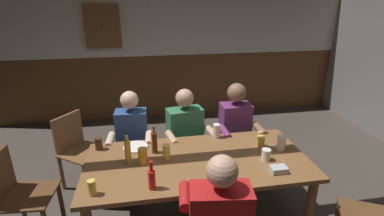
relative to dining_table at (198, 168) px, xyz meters
name	(u,v)px	position (x,y,z in m)	size (l,w,h in m)	color
back_wall_upper	(166,17)	(0.00, 2.95, 1.16)	(6.45, 0.12, 1.31)	beige
back_wall_wainscot	(168,86)	(0.00, 2.95, -0.07)	(6.45, 0.12, 1.16)	brown
dining_table	(198,168)	(0.00, 0.00, 0.00)	(2.03, 0.97, 0.74)	brown
person_0	(132,140)	(-0.62, 0.70, -0.01)	(0.50, 0.54, 1.19)	#2D4C84
person_1	(187,135)	(0.01, 0.70, 0.00)	(0.58, 0.57, 1.18)	#33724C
person_2	(237,129)	(0.61, 0.71, 0.02)	(0.50, 0.53, 1.21)	#6B2D66
chair_empty_near_left	(78,148)	(-1.25, 0.92, -0.18)	(0.62, 0.62, 0.88)	brown
chair_empty_far_end	(19,194)	(-1.62, 0.14, -0.18)	(0.48, 0.48, 0.88)	brown
table_candle	(260,135)	(0.72, 0.30, 0.13)	(0.04, 0.04, 0.08)	#F9E08C
condiment_caddy	(279,169)	(0.64, -0.31, 0.11)	(0.14, 0.10, 0.05)	#B2B7BC
plate_0	(135,147)	(-0.56, 0.33, 0.10)	(0.24, 0.24, 0.01)	white
bottle_0	(152,178)	(-0.43, -0.36, 0.18)	(0.06, 0.06, 0.24)	red
bottle_1	(128,151)	(-0.62, 0.06, 0.20)	(0.06, 0.06, 0.27)	gold
bottle_2	(154,142)	(-0.38, 0.20, 0.20)	(0.06, 0.06, 0.27)	#593314
pint_glass_0	(143,156)	(-0.49, 0.03, 0.16)	(0.08, 0.08, 0.15)	gold
pint_glass_1	(281,143)	(0.84, 0.05, 0.16)	(0.08, 0.08, 0.15)	white
pint_glass_2	(99,144)	(-0.91, 0.36, 0.15)	(0.07, 0.07, 0.12)	#4C2D19
pint_glass_3	(92,188)	(-0.88, -0.35, 0.15)	(0.06, 0.06, 0.13)	#E5C64C
pint_glass_4	(266,155)	(0.61, -0.11, 0.14)	(0.08, 0.08, 0.11)	white
pint_glass_5	(166,152)	(-0.28, 0.06, 0.16)	(0.07, 0.07, 0.15)	#E5C64C
pint_glass_6	(217,131)	(0.28, 0.41, 0.16)	(0.07, 0.07, 0.15)	white
pint_glass_7	(261,141)	(0.67, 0.14, 0.15)	(0.08, 0.08, 0.11)	#E5C64C
pint_glass_8	(233,174)	(0.22, -0.37, 0.16)	(0.07, 0.07, 0.14)	#E5C64C
wall_dart_cabinet	(103,26)	(-1.05, 2.82, 1.03)	(0.56, 0.15, 0.70)	brown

